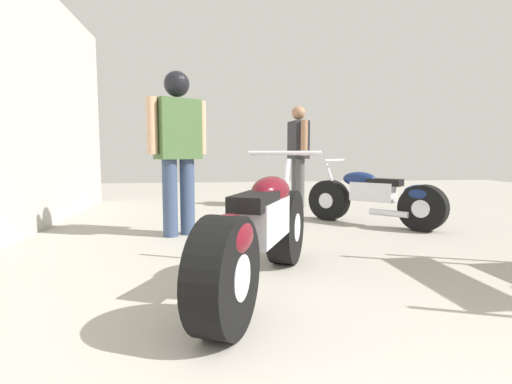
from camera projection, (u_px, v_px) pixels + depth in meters
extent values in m
plane|color=#9E998E|center=(292.00, 246.00, 3.96)|extent=(17.47, 17.47, 0.00)
cylinder|color=black|center=(286.00, 227.00, 3.34)|extent=(0.43, 0.65, 0.62)
cylinder|color=silver|center=(286.00, 227.00, 3.34)|extent=(0.28, 0.30, 0.24)
cylinder|color=black|center=(224.00, 276.00, 2.01)|extent=(0.43, 0.65, 0.62)
cylinder|color=silver|center=(224.00, 276.00, 2.01)|extent=(0.28, 0.30, 0.24)
cube|color=silver|center=(263.00, 220.00, 2.66)|extent=(0.47, 0.66, 0.27)
ellipsoid|color=#5B0F19|center=(271.00, 191.00, 2.84)|extent=(0.44, 0.56, 0.21)
cube|color=black|center=(255.00, 201.00, 2.48)|extent=(0.39, 0.51, 0.10)
ellipsoid|color=#5B0F19|center=(227.00, 237.00, 2.03)|extent=(0.41, 0.49, 0.23)
cylinder|color=silver|center=(285.00, 193.00, 3.28)|extent=(0.15, 0.24, 0.56)
cylinder|color=silver|center=(284.00, 153.00, 3.21)|extent=(0.56, 0.28, 0.03)
cylinder|color=silver|center=(228.00, 269.00, 2.45)|extent=(0.30, 0.52, 0.09)
cylinder|color=black|center=(329.00, 200.00, 5.50)|extent=(0.52, 0.53, 0.55)
cylinder|color=silver|center=(329.00, 200.00, 5.50)|extent=(0.29, 0.29, 0.21)
cylinder|color=black|center=(423.00, 208.00, 4.72)|extent=(0.52, 0.53, 0.55)
cylinder|color=silver|center=(423.00, 208.00, 4.72)|extent=(0.29, 0.29, 0.21)
cube|color=silver|center=(373.00, 192.00, 5.10)|extent=(0.53, 0.54, 0.24)
ellipsoid|color=navy|center=(359.00, 179.00, 5.20)|extent=(0.47, 0.48, 0.19)
cube|color=black|center=(385.00, 182.00, 4.98)|extent=(0.42, 0.43, 0.09)
ellipsoid|color=navy|center=(420.00, 193.00, 4.73)|extent=(0.42, 0.43, 0.21)
cylinder|color=silver|center=(332.00, 182.00, 5.46)|extent=(0.18, 0.19, 0.50)
cylinder|color=silver|center=(334.00, 160.00, 5.41)|extent=(0.41, 0.39, 0.03)
cylinder|color=silver|center=(389.00, 213.00, 4.86)|extent=(0.38, 0.40, 0.08)
cylinder|color=#4C4C4C|center=(300.00, 183.00, 6.73)|extent=(0.17, 0.17, 0.83)
cylinder|color=#4C4C4C|center=(296.00, 182.00, 6.93)|extent=(0.17, 0.17, 0.83)
cube|color=#2D2D33|center=(298.00, 140.00, 6.76)|extent=(0.29, 0.48, 0.64)
cylinder|color=#9E7051|center=(304.00, 138.00, 6.48)|extent=(0.12, 0.12, 0.58)
cylinder|color=#9E7051|center=(293.00, 139.00, 7.04)|extent=(0.12, 0.12, 0.58)
sphere|color=#9E7051|center=(299.00, 113.00, 6.72)|extent=(0.23, 0.23, 0.23)
cylinder|color=#384766|center=(170.00, 198.00, 4.39)|extent=(0.23, 0.23, 0.86)
cylinder|color=#384766|center=(187.00, 197.00, 4.52)|extent=(0.23, 0.23, 0.86)
cube|color=#476638|center=(178.00, 129.00, 4.38)|extent=(0.54, 0.46, 0.66)
cylinder|color=tan|center=(152.00, 126.00, 4.20)|extent=(0.16, 0.16, 0.60)
cylinder|color=tan|center=(201.00, 128.00, 4.56)|extent=(0.16, 0.16, 0.60)
sphere|color=black|center=(177.00, 86.00, 4.34)|extent=(0.24, 0.24, 0.24)
sphere|color=black|center=(177.00, 84.00, 4.34)|extent=(0.28, 0.28, 0.28)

